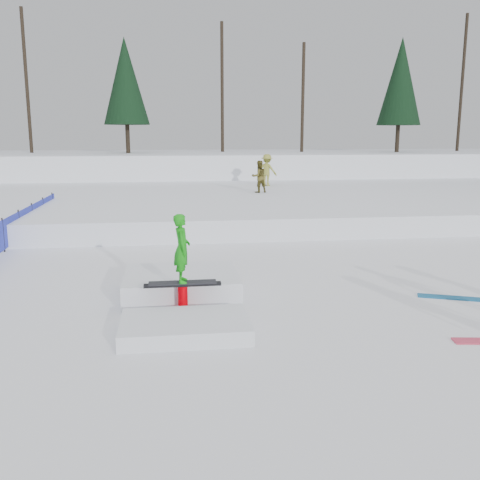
{
  "coord_description": "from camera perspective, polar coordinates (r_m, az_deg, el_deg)",
  "views": [
    {
      "loc": [
        -1.26,
        -10.99,
        3.69
      ],
      "look_at": [
        0.5,
        2.0,
        1.1
      ],
      "focal_mm": 40.0,
      "sensor_mm": 36.0,
      "label": 1
    }
  ],
  "objects": [
    {
      "name": "snow_berm",
      "position": [
        41.09,
        -5.99,
        7.63
      ],
      "size": [
        60.0,
        14.0,
        2.4
      ],
      "primitive_type": "cube",
      "color": "white",
      "rests_on": "ground"
    },
    {
      "name": "snow_midrise",
      "position": [
        27.22,
        -5.02,
        4.18
      ],
      "size": [
        50.0,
        18.0,
        0.8
      ],
      "primitive_type": "cube",
      "color": "white",
      "rests_on": "ground"
    },
    {
      "name": "loose_board_teal",
      "position": [
        13.25,
        21.45,
        -5.73
      ],
      "size": [
        1.4,
        0.79,
        0.03
      ],
      "primitive_type": "cube",
      "rotation": [
        0.0,
        0.0,
        -0.39
      ],
      "color": "#135584",
      "rests_on": "ground"
    },
    {
      "name": "treeline",
      "position": [
        40.14,
        3.13,
        16.51
      ],
      "size": [
        40.24,
        4.22,
        10.5
      ],
      "color": "black",
      "rests_on": "snow_berm"
    },
    {
      "name": "safety_fence",
      "position": [
        18.62,
        -23.93,
        0.49
      ],
      "size": [
        0.05,
        16.0,
        1.1
      ],
      "color": "#2A34B8",
      "rests_on": "ground"
    },
    {
      "name": "ground",
      "position": [
        11.66,
        -1.13,
        -7.27
      ],
      "size": [
        120.0,
        120.0,
        0.0
      ],
      "primitive_type": "plane",
      "color": "white"
    },
    {
      "name": "jib_rail_feature",
      "position": [
        11.83,
        -6.19,
        -5.51
      ],
      "size": [
        2.6,
        4.4,
        2.11
      ],
      "color": "white",
      "rests_on": "ground"
    },
    {
      "name": "walker_olive",
      "position": [
        27.25,
        2.03,
        6.77
      ],
      "size": [
        0.93,
        0.81,
        1.61
      ],
      "primitive_type": "imported",
      "rotation": [
        0.0,
        0.0,
        3.44
      ],
      "color": "#50481A",
      "rests_on": "snow_midrise"
    },
    {
      "name": "walker_ygreen",
      "position": [
        30.93,
        2.89,
        7.47
      ],
      "size": [
        1.34,
        1.22,
        1.81
      ],
      "primitive_type": "imported",
      "rotation": [
        0.0,
        0.0,
        2.53
      ],
      "color": "olive",
      "rests_on": "snow_midrise"
    }
  ]
}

